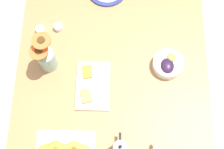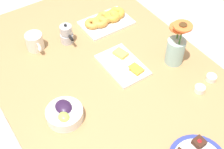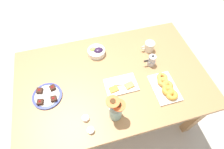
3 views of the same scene
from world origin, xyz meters
name	(u,v)px [view 3 (image 3 of 3)]	position (x,y,z in m)	size (l,w,h in m)	color
ground_plane	(112,111)	(0.00, 0.00, 0.00)	(6.00, 6.00, 0.00)	#B7B2A8
dining_table	(112,82)	(0.00, 0.00, 0.65)	(1.60, 1.00, 0.74)	#A87A4C
coffee_mug	(149,46)	(-0.41, -0.21, 0.79)	(0.12, 0.09, 0.09)	silver
grape_bowl	(97,52)	(0.07, -0.29, 0.77)	(0.16, 0.16, 0.07)	white
cheese_platter	(121,85)	(-0.05, 0.10, 0.75)	(0.26, 0.17, 0.03)	white
croissant_platter	(166,87)	(-0.39, 0.22, 0.76)	(0.19, 0.28, 0.05)	white
jam_cup_honey	(91,130)	(0.26, 0.39, 0.76)	(0.05, 0.05, 0.03)	white
jam_cup_berry	(85,118)	(0.28, 0.30, 0.76)	(0.05, 0.05, 0.03)	white
dessert_plate	(47,96)	(0.54, 0.04, 0.75)	(0.23, 0.23, 0.05)	navy
flower_vase	(116,111)	(0.07, 0.33, 0.83)	(0.13, 0.11, 0.25)	#99C1B7
moka_pot	(152,60)	(-0.37, -0.04, 0.79)	(0.11, 0.07, 0.12)	#B7B7BC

